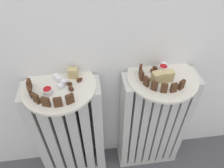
% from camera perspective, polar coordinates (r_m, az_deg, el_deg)
% --- Properties ---
extents(radiator_left, '(0.36, 0.13, 0.68)m').
position_cam_1_polar(radiator_left, '(1.18, -11.06, -12.91)').
color(radiator_left, silver).
rests_on(radiator_left, ground_plane).
extents(radiator_right, '(0.36, 0.13, 0.68)m').
position_cam_1_polar(radiator_right, '(1.21, 10.67, -10.61)').
color(radiator_right, silver).
rests_on(radiator_right, ground_plane).
extents(plate_left, '(0.31, 0.31, 0.01)m').
position_cam_1_polar(plate_left, '(0.91, -13.95, -0.62)').
color(plate_left, silver).
rests_on(plate_left, radiator_left).
extents(plate_right, '(0.31, 0.31, 0.01)m').
position_cam_1_polar(plate_right, '(0.96, 13.34, 1.82)').
color(plate_right, silver).
rests_on(plate_right, radiator_right).
extents(dark_cake_slice_left_0, '(0.01, 0.03, 0.04)m').
position_cam_1_polar(dark_cake_slice_left_0, '(0.92, -21.30, -0.12)').
color(dark_cake_slice_left_0, '#472B19').
rests_on(dark_cake_slice_left_0, plate_left).
extents(dark_cake_slice_left_1, '(0.02, 0.03, 0.04)m').
position_cam_1_polar(dark_cake_slice_left_1, '(0.88, -21.08, -2.02)').
color(dark_cake_slice_left_1, '#472B19').
rests_on(dark_cake_slice_left_1, plate_left).
extents(dark_cake_slice_left_2, '(0.03, 0.03, 0.04)m').
position_cam_1_polar(dark_cake_slice_left_2, '(0.85, -19.72, -3.62)').
color(dark_cake_slice_left_2, '#472B19').
rests_on(dark_cake_slice_left_2, plate_left).
extents(dark_cake_slice_left_3, '(0.03, 0.02, 0.04)m').
position_cam_1_polar(dark_cake_slice_left_3, '(0.83, -17.34, -4.62)').
color(dark_cake_slice_left_3, '#472B19').
rests_on(dark_cake_slice_left_3, plate_left).
extents(dark_cake_slice_left_4, '(0.03, 0.01, 0.04)m').
position_cam_1_polar(dark_cake_slice_left_4, '(0.81, -14.31, -4.75)').
color(dark_cake_slice_left_4, '#472B19').
rests_on(dark_cake_slice_left_4, plate_left).
extents(dark_cake_slice_left_5, '(0.03, 0.02, 0.04)m').
position_cam_1_polar(dark_cake_slice_left_5, '(0.82, -11.23, -3.95)').
color(dark_cake_slice_left_5, '#472B19').
rests_on(dark_cake_slice_left_5, plate_left).
extents(marble_cake_slice_left_0, '(0.04, 0.04, 0.04)m').
position_cam_1_polar(marble_cake_slice_left_0, '(0.92, -10.38, 2.92)').
color(marble_cake_slice_left_0, tan).
rests_on(marble_cake_slice_left_0, plate_left).
extents(turkish_delight_left_0, '(0.02, 0.02, 0.02)m').
position_cam_1_polar(turkish_delight_left_0, '(0.94, -14.68, 1.99)').
color(turkish_delight_left_0, white).
rests_on(turkish_delight_left_0, plate_left).
extents(turkish_delight_left_1, '(0.03, 0.03, 0.02)m').
position_cam_1_polar(turkish_delight_left_1, '(0.90, -12.82, 0.47)').
color(turkish_delight_left_1, white).
rests_on(turkish_delight_left_1, plate_left).
extents(turkish_delight_left_2, '(0.03, 0.03, 0.02)m').
position_cam_1_polar(turkish_delight_left_2, '(0.89, -13.57, -0.62)').
color(turkish_delight_left_2, white).
rests_on(turkish_delight_left_2, plate_left).
extents(turkish_delight_left_3, '(0.03, 0.03, 0.02)m').
position_cam_1_polar(turkish_delight_left_3, '(0.92, -14.04, 1.24)').
color(turkish_delight_left_3, white).
rests_on(turkish_delight_left_3, plate_left).
extents(medjool_date_left_0, '(0.03, 0.03, 0.01)m').
position_cam_1_polar(medjool_date_left_0, '(0.87, -10.92, -1.28)').
color(medjool_date_left_0, '#3D1E0F').
rests_on(medjool_date_left_0, plate_left).
extents(medjool_date_left_1, '(0.03, 0.02, 0.02)m').
position_cam_1_polar(medjool_date_left_1, '(0.97, -12.63, 3.79)').
color(medjool_date_left_1, '#3D1E0F').
rests_on(medjool_date_left_1, plate_left).
extents(medjool_date_left_2, '(0.03, 0.03, 0.01)m').
position_cam_1_polar(medjool_date_left_2, '(0.91, -8.72, 1.10)').
color(medjool_date_left_2, '#3D1E0F').
rests_on(medjool_date_left_2, plate_left).
extents(medjool_date_left_3, '(0.03, 0.02, 0.02)m').
position_cam_1_polar(medjool_date_left_3, '(0.89, -11.29, 0.04)').
color(medjool_date_left_3, '#3D1E0F').
rests_on(medjool_date_left_3, plate_left).
extents(jam_bowl_left, '(0.04, 0.04, 0.03)m').
position_cam_1_polar(jam_bowl_left, '(0.88, -16.84, -1.76)').
color(jam_bowl_left, white).
rests_on(jam_bowl_left, plate_left).
extents(dark_cake_slice_right_0, '(0.02, 0.03, 0.04)m').
position_cam_1_polar(dark_cake_slice_right_0, '(0.93, 7.64, 3.85)').
color(dark_cake_slice_right_0, '#472B19').
rests_on(dark_cake_slice_right_0, plate_right).
extents(dark_cake_slice_right_1, '(0.01, 0.03, 0.04)m').
position_cam_1_polar(dark_cake_slice_right_1, '(0.90, 7.93, 2.26)').
color(dark_cake_slice_right_1, '#472B19').
rests_on(dark_cake_slice_right_1, plate_right).
extents(dark_cake_slice_right_2, '(0.02, 0.03, 0.04)m').
position_cam_1_polar(dark_cake_slice_right_2, '(0.88, 9.19, 0.72)').
color(dark_cake_slice_right_2, '#472B19').
rests_on(dark_cake_slice_right_2, plate_right).
extents(dark_cake_slice_right_3, '(0.03, 0.03, 0.04)m').
position_cam_1_polar(dark_cake_slice_right_3, '(0.87, 11.27, -0.48)').
color(dark_cake_slice_right_3, '#472B19').
rests_on(dark_cake_slice_right_3, plate_right).
extents(dark_cake_slice_right_4, '(0.03, 0.02, 0.04)m').
position_cam_1_polar(dark_cake_slice_right_4, '(0.86, 13.79, -1.09)').
color(dark_cake_slice_right_4, '#472B19').
rests_on(dark_cake_slice_right_4, plate_right).
extents(dark_cake_slice_right_5, '(0.03, 0.02, 0.04)m').
position_cam_1_polar(dark_cake_slice_right_5, '(0.88, 16.25, -0.97)').
color(dark_cake_slice_right_5, '#472B19').
rests_on(dark_cake_slice_right_5, plate_right).
extents(dark_cake_slice_right_6, '(0.03, 0.02, 0.04)m').
position_cam_1_polar(dark_cake_slice_right_6, '(0.90, 18.18, -0.19)').
color(dark_cake_slice_right_6, '#472B19').
rests_on(dark_cake_slice_right_6, plate_right).
extents(marble_cake_slice_right_0, '(0.05, 0.03, 0.05)m').
position_cam_1_polar(marble_cake_slice_right_0, '(0.92, 14.66, 2.10)').
color(marble_cake_slice_right_0, tan).
rests_on(marble_cake_slice_right_0, plate_right).
extents(marble_cake_slice_right_1, '(0.05, 0.04, 0.05)m').
position_cam_1_polar(marble_cake_slice_right_1, '(0.90, 12.00, 1.71)').
color(marble_cake_slice_right_1, tan).
rests_on(marble_cake_slice_right_1, plate_right).
extents(turkish_delight_right_0, '(0.03, 0.03, 0.02)m').
position_cam_1_polar(turkish_delight_right_0, '(0.95, 15.80, 2.44)').
color(turkish_delight_right_0, white).
rests_on(turkish_delight_right_0, plate_right).
extents(turkish_delight_right_1, '(0.02, 0.02, 0.02)m').
position_cam_1_polar(turkish_delight_right_1, '(1.00, 13.60, 5.16)').
color(turkish_delight_right_1, white).
rests_on(turkish_delight_right_1, plate_right).
extents(medjool_date_right_0, '(0.02, 0.03, 0.02)m').
position_cam_1_polar(medjool_date_right_0, '(0.96, 10.72, 3.49)').
color(medjool_date_right_0, '#3D1E0F').
rests_on(medjool_date_right_0, plate_right).
extents(medjool_date_right_1, '(0.03, 0.03, 0.02)m').
position_cam_1_polar(medjool_date_right_1, '(0.97, 11.45, 4.24)').
color(medjool_date_right_1, '#3D1E0F').
rests_on(medjool_date_right_1, plate_right).
extents(jam_bowl_right, '(0.04, 0.04, 0.02)m').
position_cam_1_polar(jam_bowl_right, '(0.97, 13.55, 4.21)').
color(jam_bowl_right, white).
rests_on(jam_bowl_right, plate_right).
extents(fork, '(0.04, 0.11, 0.00)m').
position_cam_1_polar(fork, '(0.92, 11.99, 1.04)').
color(fork, silver).
rests_on(fork, plate_right).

